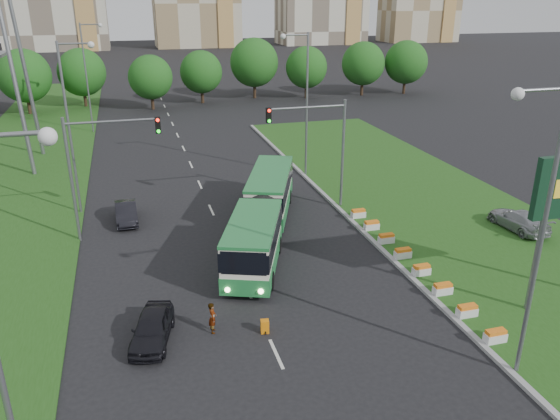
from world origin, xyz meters
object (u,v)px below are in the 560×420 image
object	(u,v)px
car_left_far	(126,213)
car_median	(519,220)
pedestrian	(212,318)
car_left_near	(152,328)
articulated_bus	(259,213)
traffic_mast_median	(322,138)
shopping_trolley	(265,326)
traffic_mast_left	(96,159)

from	to	relation	value
car_left_far	car_median	bearing A→B (deg)	-20.95
pedestrian	car_left_near	bearing A→B (deg)	97.20
articulated_bus	car_left_near	bearing A→B (deg)	-105.96
traffic_mast_median	pedestrian	bearing A→B (deg)	-126.92
traffic_mast_median	articulated_bus	xyz separation A→B (m)	(-5.51, -3.62, -3.67)
pedestrian	shopping_trolley	bearing A→B (deg)	-98.68
car_left_near	pedestrian	size ratio (longest dim) A/B	2.59
traffic_mast_left	car_left_near	bearing A→B (deg)	-79.96
car_median	traffic_mast_median	bearing A→B (deg)	-37.43
articulated_bus	car_left_near	distance (m)	12.41
car_left_near	car_median	bearing A→B (deg)	28.27
pedestrian	car_median	bearing A→B (deg)	-65.92
car_median	shopping_trolley	bearing A→B (deg)	15.37
car_left_far	car_median	distance (m)	26.66
traffic_mast_median	car_median	bearing A→B (deg)	-33.16
traffic_mast_median	car_left_far	bearing A→B (deg)	174.05
traffic_mast_median	pedestrian	world-z (taller)	traffic_mast_median
car_left_near	shopping_trolley	world-z (taller)	car_left_near
traffic_mast_median	pedestrian	distance (m)	17.56
traffic_mast_median	shopping_trolley	distance (m)	17.04
traffic_mast_left	traffic_mast_median	bearing A→B (deg)	3.77
car_left_far	car_median	xyz separation A→B (m)	(25.14, -8.85, 0.15)
shopping_trolley	articulated_bus	bearing A→B (deg)	85.94
car_left_far	shopping_trolley	world-z (taller)	car_left_far
car_left_far	traffic_mast_median	bearing A→B (deg)	-7.51
car_left_far	pedestrian	xyz separation A→B (m)	(3.62, -14.99, 0.10)
traffic_mast_left	car_left_near	distance (m)	13.53
car_left_far	car_median	world-z (taller)	car_median
car_left_near	car_median	size ratio (longest dim) A/B	0.87
car_median	shopping_trolley	xyz separation A→B (m)	(-19.20, -6.85, -0.50)
articulated_bus	traffic_mast_median	bearing A→B (deg)	54.30
traffic_mast_left	articulated_bus	world-z (taller)	traffic_mast_left
shopping_trolley	car_left_near	bearing A→B (deg)	179.95
car_left_far	pedestrian	bearing A→B (deg)	-78.01
car_left_near	car_left_far	bearing A→B (deg)	107.47
traffic_mast_left	car_median	distance (m)	27.64
traffic_mast_median	car_median	distance (m)	14.29
car_left_near	pedestrian	xyz separation A→B (m)	(2.76, -0.05, 0.09)
articulated_bus	car_median	size ratio (longest dim) A/B	3.62
traffic_mast_median	articulated_bus	world-z (taller)	traffic_mast_median
traffic_mast_left	shopping_trolley	distance (m)	15.95
traffic_mast_left	car_left_far	bearing A→B (deg)	60.90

